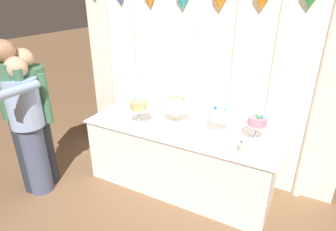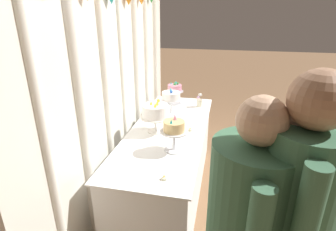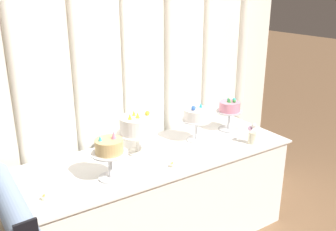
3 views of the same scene
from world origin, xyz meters
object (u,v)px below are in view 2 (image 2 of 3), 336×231
object	(u,v)px
cake_display_midright	(171,97)
cake_display_leftmost	(174,129)
cake_display_rightmost	(175,90)
tealight_near_left	(190,130)
tealight_far_left	(164,178)
flower_vase	(199,101)
cake_display_midleft	(155,112)
cake_table	(169,161)

from	to	relation	value
cake_display_midright	cake_display_leftmost	bearing A→B (deg)	-166.76
cake_display_rightmost	tealight_near_left	bearing A→B (deg)	-158.59
tealight_far_left	flower_vase	bearing A→B (deg)	-2.89
cake_display_rightmost	flower_vase	bearing A→B (deg)	-98.18
cake_display_rightmost	tealight_near_left	size ratio (longest dim) A/B	7.46
cake_display_leftmost	cake_display_midright	size ratio (longest dim) A/B	1.05
cake_display_midright	cake_display_midleft	bearing A→B (deg)	174.22
flower_vase	cake_display_midright	bearing A→B (deg)	138.11
tealight_near_left	cake_display_midright	bearing A→B (deg)	33.84
cake_table	cake_display_midright	xyz separation A→B (m)	(0.41, 0.06, 0.59)
cake_table	tealight_near_left	xyz separation A→B (m)	(-0.02, -0.23, 0.40)
cake_display_midleft	tealight_far_left	distance (m)	0.85
cake_table	tealight_far_left	xyz separation A→B (m)	(-0.88, -0.16, 0.40)
cake_display_leftmost	cake_display_midright	xyz separation A→B (m)	(0.85, 0.20, 0.00)
cake_display_leftmost	cake_display_rightmost	world-z (taller)	cake_display_leftmost
cake_table	cake_display_leftmost	bearing A→B (deg)	-162.44
cake_display_rightmost	tealight_near_left	xyz separation A→B (m)	(-0.81, -0.32, -0.18)
cake_display_midright	tealight_near_left	bearing A→B (deg)	-146.16
cake_display_midright	tealight_far_left	world-z (taller)	cake_display_midright
cake_display_leftmost	tealight_near_left	world-z (taller)	cake_display_leftmost
cake_display_leftmost	cake_display_rightmost	bearing A→B (deg)	10.62
cake_display_midleft	cake_display_rightmost	bearing A→B (deg)	-1.38
cake_display_midleft	tealight_near_left	bearing A→B (deg)	-75.37
cake_display_midright	cake_display_rightmost	xyz separation A→B (m)	(0.38, 0.03, -0.02)
tealight_far_left	tealight_near_left	bearing A→B (deg)	-4.56
cake_table	flower_vase	world-z (taller)	flower_vase
cake_display_midright	tealight_near_left	xyz separation A→B (m)	(-0.43, -0.29, -0.19)
flower_vase	tealight_near_left	xyz separation A→B (m)	(-0.76, 0.01, -0.06)
cake_table	cake_display_midleft	world-z (taller)	cake_display_midleft
tealight_near_left	flower_vase	bearing A→B (deg)	-0.97
cake_display_leftmost	cake_display_midright	bearing A→B (deg)	13.24
cake_display_midright	cake_display_rightmost	size ratio (longest dim) A/B	1.05
cake_display_midright	tealight_far_left	bearing A→B (deg)	-170.51
cake_display_leftmost	cake_display_midleft	xyz separation A→B (m)	(0.34, 0.25, 0.01)
flower_vase	cake_display_leftmost	bearing A→B (deg)	175.32
cake_display_leftmost	cake_display_midright	world-z (taller)	cake_display_leftmost
cake_table	cake_display_rightmost	distance (m)	0.98
cake_display_leftmost	tealight_far_left	distance (m)	0.48
cake_display_leftmost	cake_display_rightmost	xyz separation A→B (m)	(1.23, 0.23, -0.02)
cake_display_rightmost	flower_vase	size ratio (longest dim) A/B	1.67
tealight_far_left	tealight_near_left	size ratio (longest dim) A/B	1.11
cake_display_midleft	cake_display_leftmost	bearing A→B (deg)	-143.40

